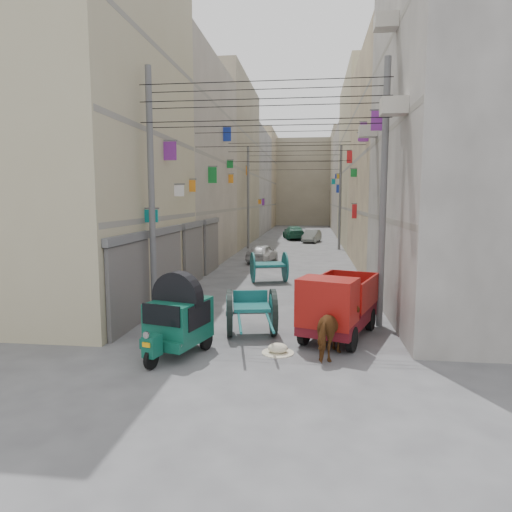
% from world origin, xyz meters
% --- Properties ---
extents(ground, '(140.00, 140.00, 0.00)m').
position_xyz_m(ground, '(0.00, 0.00, 0.00)').
color(ground, '#49494B').
rests_on(ground, ground).
extents(building_row_left, '(8.00, 62.00, 14.00)m').
position_xyz_m(building_row_left, '(-8.00, 34.13, 6.46)').
color(building_row_left, tan).
rests_on(building_row_left, ground).
extents(building_row_right, '(8.00, 62.00, 14.00)m').
position_xyz_m(building_row_right, '(8.00, 34.13, 6.46)').
color(building_row_right, '#AAA59F').
rests_on(building_row_right, ground).
extents(end_cap_building, '(22.00, 10.00, 13.00)m').
position_xyz_m(end_cap_building, '(0.00, 66.00, 6.50)').
color(end_cap_building, '#9D937C').
rests_on(end_cap_building, ground).
extents(shutters_left, '(0.18, 14.40, 2.88)m').
position_xyz_m(shutters_left, '(-3.92, 10.38, 1.49)').
color(shutters_left, '#525257').
rests_on(shutters_left, ground).
extents(signboards, '(8.22, 40.52, 5.67)m').
position_xyz_m(signboards, '(-0.01, 21.66, 3.43)').
color(signboards, gold).
rests_on(signboards, ground).
extents(ac_units, '(0.70, 6.55, 3.35)m').
position_xyz_m(ac_units, '(3.65, 7.67, 7.43)').
color(ac_units, '#B4AFA2').
rests_on(ac_units, ground).
extents(utility_poles, '(7.40, 22.20, 8.00)m').
position_xyz_m(utility_poles, '(0.00, 17.00, 4.00)').
color(utility_poles, '#5D5D5F').
rests_on(utility_poles, ground).
extents(overhead_cables, '(7.40, 22.52, 1.12)m').
position_xyz_m(overhead_cables, '(0.00, 14.40, 6.77)').
color(overhead_cables, black).
rests_on(overhead_cables, ground).
extents(auto_rickshaw, '(1.69, 2.36, 1.61)m').
position_xyz_m(auto_rickshaw, '(-1.83, 2.75, 0.95)').
color(auto_rickshaw, black).
rests_on(auto_rickshaw, ground).
extents(tonga_cart, '(1.68, 3.15, 1.35)m').
position_xyz_m(tonga_cart, '(-0.19, 4.49, 0.70)').
color(tonga_cart, black).
rests_on(tonga_cart, ground).
extents(mini_truck, '(2.49, 3.62, 1.87)m').
position_xyz_m(mini_truck, '(2.17, 4.33, 0.90)').
color(mini_truck, black).
rests_on(mini_truck, ground).
extents(second_cart, '(1.95, 1.82, 1.44)m').
position_xyz_m(second_cart, '(-0.50, 13.06, 0.77)').
color(second_cart, '#135655').
rests_on(second_cart, ground).
extents(feed_sack, '(0.51, 0.41, 0.26)m').
position_xyz_m(feed_sack, '(0.68, 3.10, 0.13)').
color(feed_sack, beige).
rests_on(feed_sack, ground).
extents(horse, '(1.25, 1.85, 1.43)m').
position_xyz_m(horse, '(2.15, 3.00, 0.72)').
color(horse, maroon).
rests_on(horse, ground).
extents(distant_car_white, '(1.97, 3.54, 1.14)m').
position_xyz_m(distant_car_white, '(-1.59, 20.02, 0.57)').
color(distant_car_white, '#B3B3B3').
rests_on(distant_car_white, ground).
extents(distant_car_grey, '(1.87, 3.60, 1.13)m').
position_xyz_m(distant_car_grey, '(1.46, 33.84, 0.56)').
color(distant_car_grey, slate).
rests_on(distant_car_grey, ground).
extents(distant_car_green, '(2.59, 4.69, 1.29)m').
position_xyz_m(distant_car_green, '(-0.32, 37.02, 0.64)').
color(distant_car_green, '#1F5B43').
rests_on(distant_car_green, ground).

